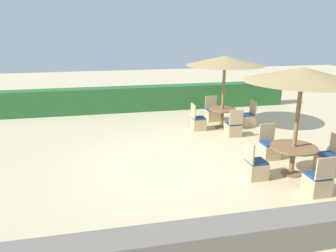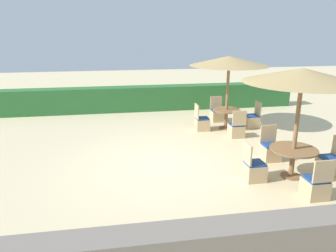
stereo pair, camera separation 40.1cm
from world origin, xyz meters
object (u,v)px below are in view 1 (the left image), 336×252
at_px(patio_chair_back_right_south, 233,128).
at_px(patio_chair_back_right_east, 247,119).
at_px(patio_chair_front_right_east, 328,161).
at_px(patio_chair_back_right_north, 212,114).
at_px(patio_chair_front_right_south, 317,183).
at_px(patio_chair_front_right_north, 269,149).
at_px(parasol_front_right, 302,75).
at_px(patio_chair_front_right_west, 255,168).
at_px(parasol_back_right, 225,61).
at_px(round_table_front_right, 293,152).
at_px(round_table_back_right, 222,113).
at_px(patio_chair_back_right_west, 198,122).

relative_size(patio_chair_back_right_south, patio_chair_back_right_east, 1.00).
distance_m(patio_chair_front_right_east, patio_chair_back_right_north, 5.17).
xyz_separation_m(patio_chair_front_right_south, patio_chair_front_right_north, (0.02, 2.11, 0.00)).
height_order(parasol_front_right, patio_chair_front_right_west, parasol_front_right).
height_order(patio_chair_front_right_east, patio_chair_front_right_south, same).
height_order(parasol_back_right, patio_chair_back_right_east, parasol_back_right).
distance_m(patio_chair_front_right_east, patio_chair_front_right_west, 1.97).
height_order(patio_chair_front_right_east, patio_chair_back_right_south, same).
xyz_separation_m(round_table_front_right, patio_chair_front_right_west, (-0.97, -0.01, -0.32)).
bearing_deg(patio_chair_front_right_south, round_table_back_right, 92.51).
bearing_deg(parasol_back_right, patio_chair_back_right_east, 1.50).
bearing_deg(patio_chair_front_right_north, patio_chair_front_right_south, 89.55).
height_order(patio_chair_front_right_west, patio_chair_back_right_north, same).
height_order(parasol_front_right, patio_chair_front_right_north, parasol_front_right).
bearing_deg(patio_chair_back_right_north, patio_chair_back_right_east, 136.33).
xyz_separation_m(parasol_front_right, round_table_front_right, (0.00, 0.00, -1.87)).
height_order(round_table_back_right, patio_chair_back_right_south, patio_chair_back_right_south).
bearing_deg(patio_chair_front_right_west, round_table_back_right, 169.91).
xyz_separation_m(patio_chair_front_right_east, parasol_back_right, (-1.26, 4.02, 2.12)).
bearing_deg(patio_chair_back_right_east, parasol_back_right, 91.50).
distance_m(patio_chair_back_right_south, patio_chair_back_right_east, 1.37).
height_order(patio_chair_front_right_east, patio_chair_back_right_west, same).
relative_size(patio_chair_front_right_east, parasol_back_right, 0.35).
distance_m(round_table_front_right, patio_chair_back_right_north, 5.03).
bearing_deg(round_table_front_right, patio_chair_back_right_north, 93.04).
relative_size(patio_chair_front_right_north, patio_chair_back_right_west, 1.00).
xyz_separation_m(parasol_front_right, patio_chair_front_right_east, (1.00, -0.00, -2.18)).
bearing_deg(parasol_back_right, patio_chair_back_right_south, -88.01).
xyz_separation_m(parasol_front_right, patio_chair_back_right_north, (-0.27, 5.01, -2.18)).
bearing_deg(patio_chair_front_right_south, patio_chair_back_right_west, 102.55).
distance_m(round_table_front_right, patio_chair_back_right_south, 3.10).
bearing_deg(patio_chair_back_right_north, parasol_front_right, 93.04).
bearing_deg(patio_chair_back_right_north, patio_chair_back_right_south, 91.24).
bearing_deg(patio_chair_back_right_north, parasol_back_right, 90.52).
bearing_deg(round_table_back_right, parasol_back_right, -135.00).
xyz_separation_m(patio_chair_back_right_south, patio_chair_back_right_north, (-0.04, 1.94, 0.00)).
bearing_deg(round_table_back_right, patio_chair_back_right_east, 1.50).
bearing_deg(patio_chair_front_right_west, patio_chair_back_right_east, 157.06).
xyz_separation_m(patio_chair_front_right_north, round_table_back_right, (-0.24, 2.94, 0.28)).
distance_m(patio_chair_front_right_east, patio_chair_back_right_east, 4.06).
xyz_separation_m(round_table_back_right, patio_chair_back_right_south, (0.03, -0.95, -0.28)).
distance_m(patio_chair_front_right_south, patio_chair_front_right_west, 1.39).
height_order(patio_chair_front_right_east, patio_chair_back_right_north, same).
bearing_deg(patio_chair_front_right_north, patio_chair_back_right_north, -86.41).
bearing_deg(patio_chair_back_right_east, patio_chair_back_right_south, 135.13).
xyz_separation_m(parasol_front_right, patio_chair_back_right_east, (0.74, 4.05, -2.18)).
relative_size(round_table_back_right, patio_chair_back_right_east, 1.04).
bearing_deg(patio_chair_back_right_north, patio_chair_front_right_east, 104.18).
distance_m(patio_chair_front_right_north, patio_chair_back_right_north, 3.94).
distance_m(parasol_front_right, patio_chair_front_right_east, 2.40).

